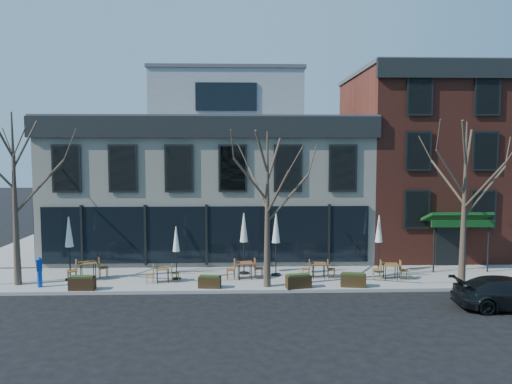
{
  "coord_description": "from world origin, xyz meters",
  "views": [
    {
      "loc": [
        1.75,
        -26.17,
        6.33
      ],
      "look_at": [
        2.69,
        2.0,
        3.98
      ],
      "focal_mm": 35.0,
      "sensor_mm": 36.0,
      "label": 1
    }
  ],
  "objects_px": {
    "parked_sedan": "(510,293)",
    "call_box": "(40,271)",
    "cafe_set_0": "(88,269)",
    "umbrella_0": "(69,235)"
  },
  "relations": [
    {
      "from": "parked_sedan",
      "to": "cafe_set_0",
      "type": "distance_m",
      "value": 18.65
    },
    {
      "from": "umbrella_0",
      "to": "parked_sedan",
      "type": "bearing_deg",
      "value": -13.56
    },
    {
      "from": "parked_sedan",
      "to": "cafe_set_0",
      "type": "relative_size",
      "value": 2.26
    },
    {
      "from": "cafe_set_0",
      "to": "umbrella_0",
      "type": "xyz_separation_m",
      "value": [
        -0.82,
        -0.05,
        1.63
      ]
    },
    {
      "from": "call_box",
      "to": "cafe_set_0",
      "type": "xyz_separation_m",
      "value": [
        1.78,
        1.27,
        -0.22
      ]
    },
    {
      "from": "parked_sedan",
      "to": "call_box",
      "type": "height_order",
      "value": "call_box"
    },
    {
      "from": "call_box",
      "to": "umbrella_0",
      "type": "distance_m",
      "value": 2.1
    },
    {
      "from": "call_box",
      "to": "parked_sedan",
      "type": "bearing_deg",
      "value": -9.55
    },
    {
      "from": "parked_sedan",
      "to": "umbrella_0",
      "type": "distance_m",
      "value": 19.51
    },
    {
      "from": "parked_sedan",
      "to": "call_box",
      "type": "distance_m",
      "value": 20.14
    }
  ]
}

